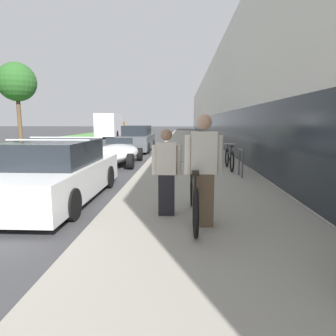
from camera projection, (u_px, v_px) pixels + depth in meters
sidewalk_slab at (188, 143)px, 24.39m from camera, size 3.94×70.00×0.12m
storefront_facade at (254, 105)px, 31.43m from camera, size 10.01×70.00×6.98m
lawn_strip at (56, 140)px, 28.95m from camera, size 4.73×70.00×0.03m
tandem_bicycle at (194, 197)px, 5.14m from camera, size 0.52×2.39×0.93m
person_rider at (203, 171)px, 4.77m from camera, size 0.61×0.24×1.79m
person_bystander at (167, 172)px, 5.34m from camera, size 0.53×0.21×1.55m
bike_rack_hoop at (241, 160)px, 9.13m from camera, size 0.05×0.60×0.84m
cruiser_bike_nearest at (229, 159)px, 10.56m from camera, size 0.52×1.83×0.88m
cruiser_bike_middle at (218, 151)px, 13.08m from camera, size 0.52×1.75×0.97m
parked_sedan_curbside at (59, 173)px, 6.80m from camera, size 1.77×4.57×1.44m
vintage_roadster_curbside at (117, 153)px, 12.60m from camera, size 1.82×4.30×1.09m
parked_sedan_far at (137, 139)px, 18.32m from camera, size 1.82×4.70×1.56m
moving_truck at (111, 126)px, 33.24m from camera, size 2.19×6.25×2.63m
street_tree_far at (17, 82)px, 21.02m from camera, size 2.68×2.68×5.90m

